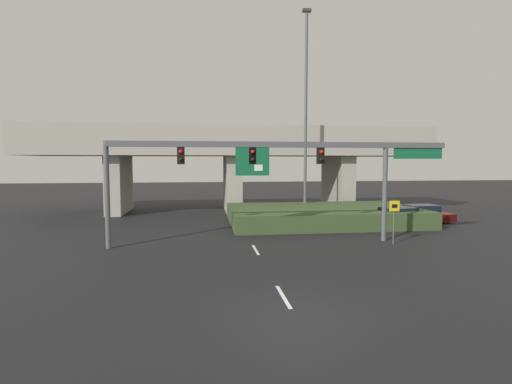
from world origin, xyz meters
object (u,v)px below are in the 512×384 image
highway_light_pole_near (306,111)px  parked_sedan_mid_right (423,215)px  speed_limit_sign (394,215)px  signal_gantry (276,159)px  parked_sedan_near_right (399,218)px

highway_light_pole_near → parked_sedan_mid_right: 12.38m
speed_limit_sign → parked_sedan_mid_right: bearing=50.3°
signal_gantry → speed_limit_sign: (6.69, -1.00, -3.19)m
signal_gantry → parked_sedan_near_right: signal_gantry is taller
signal_gantry → parked_sedan_near_right: (9.86, 4.51, -4.19)m
speed_limit_sign → highway_light_pole_near: (-2.32, 11.22, 7.26)m
parked_sedan_mid_right → signal_gantry: bearing=-155.3°
signal_gantry → speed_limit_sign: signal_gantry is taller
highway_light_pole_near → parked_sedan_near_right: size_ratio=3.65×
parked_sedan_near_right → parked_sedan_mid_right: (2.79, 1.68, -0.02)m
signal_gantry → highway_light_pole_near: highway_light_pole_near is taller
speed_limit_sign → parked_sedan_mid_right: size_ratio=0.58×
parked_sedan_mid_right → speed_limit_sign: bearing=-131.0°
speed_limit_sign → highway_light_pole_near: highway_light_pole_near is taller
highway_light_pole_near → parked_sedan_mid_right: (8.28, -4.03, -8.28)m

